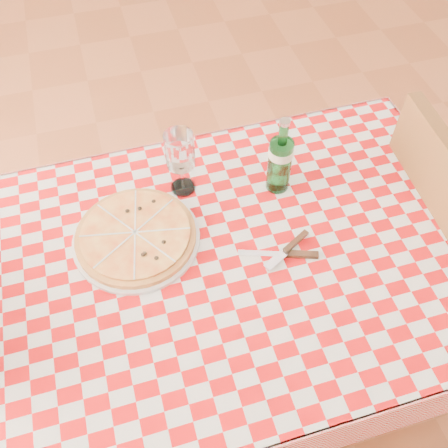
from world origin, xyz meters
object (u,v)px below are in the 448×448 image
(dining_table, at_px, (238,275))
(chair_near, at_px, (437,236))
(water_bottle, at_px, (281,156))
(wine_glass, at_px, (181,163))
(pizza_plate, at_px, (136,235))

(dining_table, distance_m, chair_near, 0.67)
(chair_near, distance_m, water_bottle, 0.61)
(water_bottle, bearing_deg, chair_near, -18.38)
(chair_near, relative_size, wine_glass, 4.85)
(pizza_plate, xyz_separation_m, water_bottle, (0.41, 0.07, 0.10))
(dining_table, height_order, water_bottle, water_bottle)
(dining_table, relative_size, chair_near, 1.27)
(pizza_plate, xyz_separation_m, wine_glass, (0.16, 0.14, 0.08))
(pizza_plate, bearing_deg, water_bottle, 10.21)
(dining_table, bearing_deg, chair_near, 2.41)
(dining_table, relative_size, wine_glass, 6.14)
(dining_table, distance_m, pizza_plate, 0.29)
(chair_near, bearing_deg, wine_glass, 166.22)
(pizza_plate, height_order, water_bottle, water_bottle)
(chair_near, distance_m, wine_glass, 0.84)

